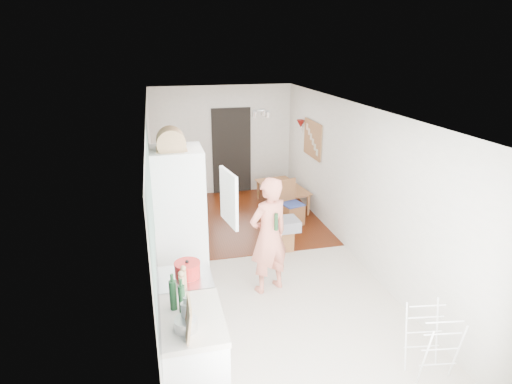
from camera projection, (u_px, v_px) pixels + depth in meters
name	position (u px, v px, depth m)	size (l,w,h in m)	color
room_shell	(259.00, 189.00, 6.59)	(3.20, 7.00, 2.50)	silver
floor	(259.00, 261.00, 7.01)	(3.20, 7.00, 0.01)	beige
wood_floor_overlay	(237.00, 218.00, 8.71)	(3.20, 3.30, 0.01)	#511908
sage_wall_panel	(151.00, 208.00, 4.21)	(0.02, 3.00, 1.30)	slate
tile_splashback	(159.00, 300.00, 3.94)	(0.02, 1.90, 0.50)	black
doorway_recess	(232.00, 151.00, 9.91)	(0.90, 0.04, 2.00)	black
base_cabinet	(193.00, 358.00, 4.24)	(0.60, 0.90, 0.86)	white
worktop	(191.00, 319.00, 4.09)	(0.62, 0.92, 0.06)	#EEE4CC
range_cooker	(187.00, 313.00, 4.93)	(0.60, 0.60, 0.88)	white
cooker_top	(185.00, 278.00, 4.77)	(0.60, 0.60, 0.04)	silver
fridge_housing	(180.00, 228.00, 5.66)	(0.66, 0.66, 2.15)	white
fridge_door	(229.00, 198.00, 5.36)	(0.56, 0.04, 0.70)	white
fridge_interior	(202.00, 192.00, 5.57)	(0.02, 0.52, 0.66)	white
pinboard	(313.00, 139.00, 8.58)	(0.03, 0.90, 0.70)	tan
pinboard_frame	(312.00, 139.00, 8.58)	(0.01, 0.94, 0.74)	brown
wall_sconce	(301.00, 124.00, 9.11)	(0.18, 0.18, 0.16)	maroon
person	(269.00, 226.00, 5.90)	(0.73, 0.48, 2.01)	#DE7B64
dining_table	(283.00, 198.00, 9.22)	(1.17, 0.65, 0.41)	brown
dining_chair	(292.00, 203.00, 8.27)	(0.37, 0.37, 0.89)	brown
stool	(284.00, 239.00, 7.36)	(0.29, 0.29, 0.38)	brown
grey_drape	(286.00, 224.00, 7.24)	(0.41, 0.41, 0.19)	gray
drying_rack	(431.00, 343.00, 4.51)	(0.40, 0.36, 0.78)	white
bread_bin	(171.00, 142.00, 5.19)	(0.37, 0.35, 0.19)	tan
red_casserole	(187.00, 269.00, 4.76)	(0.29, 0.29, 0.17)	red
steel_pan	(186.00, 324.00, 3.88)	(0.21, 0.21, 0.11)	silver
held_bottle	(276.00, 222.00, 5.74)	(0.05, 0.05, 0.24)	#183C1E
bottle_a	(173.00, 295.00, 4.15)	(0.07, 0.07, 0.31)	#183C1E
bottle_b	(182.00, 299.00, 4.11)	(0.07, 0.07, 0.29)	#183C1E
bottle_c	(186.00, 315.00, 3.91)	(0.10, 0.10, 0.24)	beige
pepper_mill_front	(182.00, 285.00, 4.41)	(0.06, 0.06, 0.21)	tan
pepper_mill_back	(184.00, 279.00, 4.53)	(0.06, 0.06, 0.21)	tan
chopping_boards	(188.00, 319.00, 3.76)	(0.04, 0.25, 0.34)	tan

